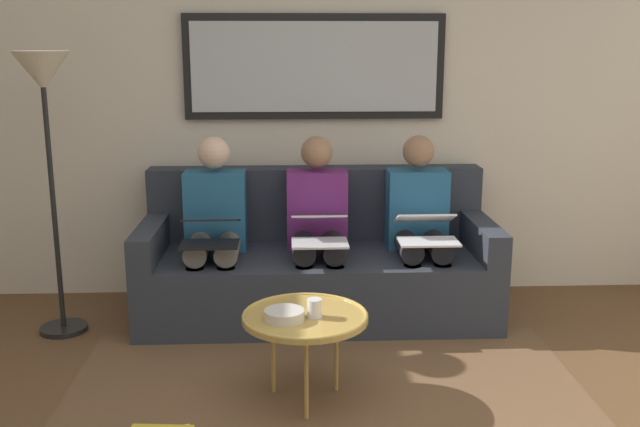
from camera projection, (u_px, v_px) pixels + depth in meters
The scene contains 14 objects.
wall_rear at pixel (314, 104), 4.91m from camera, with size 6.00×0.12×2.60m, color beige.
area_rug at pixel (328, 404), 3.50m from camera, with size 2.60×1.80×0.01m, color brown.
couch at pixel (317, 265), 4.67m from camera, with size 2.20×0.90×0.90m.
framed_mirror at pixel (314, 67), 4.76m from camera, with size 1.71×0.05×0.68m.
coffee_table at pixel (305, 318), 3.45m from camera, with size 0.60×0.60×0.45m.
cup at pixel (315, 308), 3.41m from camera, with size 0.07×0.07×0.09m, color silver.
bowl at pixel (284, 315), 3.38m from camera, with size 0.19×0.19×0.05m, color beige.
person_left at pixel (419, 222), 4.56m from camera, with size 0.38×0.58×1.14m.
laptop_white at pixel (426, 228), 4.33m from camera, with size 0.35×0.36×0.16m.
person_middle at pixel (317, 223), 4.53m from camera, with size 0.38×0.58×1.14m.
laptop_silver at pixel (319, 228), 4.30m from camera, with size 0.33×0.38×0.16m.
person_right at pixel (215, 224), 4.50m from camera, with size 0.38×0.58×1.14m.
laptop_black at pixel (210, 231), 4.26m from camera, with size 0.33×0.35×0.15m.
standing_lamp at pixel (45, 103), 4.10m from camera, with size 0.32×0.32×1.66m.
Camera 1 is at (0.18, 2.35, 1.70)m, focal length 40.80 mm.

